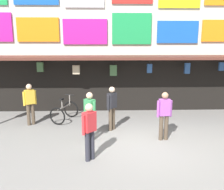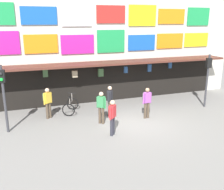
# 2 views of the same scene
# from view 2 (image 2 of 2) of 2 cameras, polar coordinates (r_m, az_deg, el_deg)

# --- Properties ---
(ground_plane) EXTENTS (80.00, 80.00, 0.00)m
(ground_plane) POSITION_cam_2_polar(r_m,az_deg,el_deg) (13.55, 5.29, -5.88)
(ground_plane) COLOR gray
(shopfront) EXTENTS (18.00, 2.60, 8.00)m
(shopfront) POSITION_cam_2_polar(r_m,az_deg,el_deg) (16.85, -0.94, 12.40)
(shopfront) COLOR beige
(shopfront) RESTS_ON ground
(traffic_light_near) EXTENTS (0.31, 0.34, 3.20)m
(traffic_light_near) POSITION_cam_2_polar(r_m,az_deg,el_deg) (12.58, -23.05, 1.38)
(traffic_light_near) COLOR #38383D
(traffic_light_near) RESTS_ON ground
(traffic_light_far) EXTENTS (0.33, 0.35, 3.20)m
(traffic_light_far) POSITION_cam_2_polar(r_m,az_deg,el_deg) (16.25, 20.51, 4.75)
(traffic_light_far) COLOR #38383D
(traffic_light_far) RESTS_ON ground
(bicycle_parked) EXTENTS (1.11, 1.35, 1.05)m
(bicycle_parked) POSITION_cam_2_polar(r_m,az_deg,el_deg) (14.82, -9.20, -2.44)
(bicycle_parked) COLOR black
(bicycle_parked) RESTS_ON ground
(pedestrian_in_green) EXTENTS (0.41, 0.41, 1.68)m
(pedestrian_in_green) POSITION_cam_2_polar(r_m,az_deg,el_deg) (12.94, -2.40, -2.43)
(pedestrian_in_green) COLOR brown
(pedestrian_in_green) RESTS_ON ground
(pedestrian_in_white) EXTENTS (0.41, 0.41, 1.68)m
(pedestrian_in_white) POSITION_cam_2_polar(r_m,az_deg,el_deg) (11.63, 0.10, -4.61)
(pedestrian_in_white) COLOR #2D2D38
(pedestrian_in_white) RESTS_ON ground
(pedestrian_in_red) EXTENTS (0.48, 0.47, 1.68)m
(pedestrian_in_red) POSITION_cam_2_polar(r_m,az_deg,el_deg) (14.06, -14.13, -1.24)
(pedestrian_in_red) COLOR brown
(pedestrian_in_red) RESTS_ON ground
(pedestrian_in_black) EXTENTS (0.40, 0.44, 1.68)m
(pedestrian_in_black) POSITION_cam_2_polar(r_m,az_deg,el_deg) (14.03, -0.49, -0.92)
(pedestrian_in_black) COLOR brown
(pedestrian_in_black) RESTS_ON ground
(pedestrian_in_purple) EXTENTS (0.53, 0.38, 1.68)m
(pedestrian_in_purple) POSITION_cam_2_polar(r_m,az_deg,el_deg) (13.80, 7.74, -1.22)
(pedestrian_in_purple) COLOR brown
(pedestrian_in_purple) RESTS_ON ground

